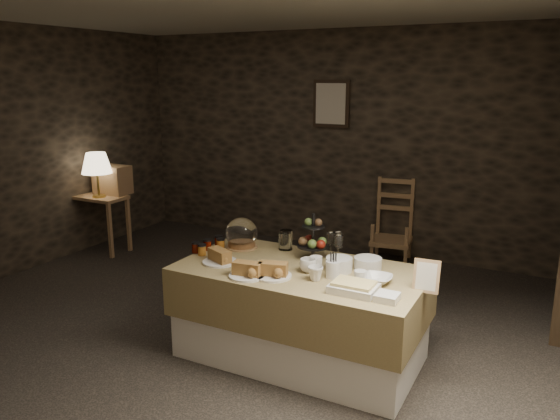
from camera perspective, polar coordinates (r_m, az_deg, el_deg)
The scene contains 27 objects.
ground_plane at distance 4.76m, azimuth -5.08°, elevation -12.00°, with size 5.50×5.00×0.01m, color black.
room_shell at distance 4.31m, azimuth -5.52°, elevation 7.03°, with size 5.52×5.02×2.60m.
buffet_table at distance 4.10m, azimuth 2.14°, elevation -10.05°, with size 1.79×0.95×0.71m.
console_table at distance 6.85m, azimuth -18.29°, elevation 0.36°, with size 0.64×0.36×0.68m.
table_lamp at distance 6.69m, azimuth -18.63°, elevation 4.61°, with size 0.35×0.35×0.52m.
wine_rack at distance 6.88m, azimuth -17.12°, elevation 3.06°, with size 0.42×0.26×0.34m, color #977A4C.
chair at distance 6.37m, azimuth 11.79°, elevation -1.49°, with size 0.49×0.47×0.73m.
framed_picture at distance 6.55m, azimuth 5.37°, elevation 11.00°, with size 0.45×0.04×0.55m.
plate_stack_a at distance 3.94m, azimuth 6.18°, elevation -5.66°, with size 0.19×0.19×0.10m, color silver.
plate_stack_b at distance 4.01m, azimuth 9.16°, elevation -5.52°, with size 0.20×0.20×0.09m, color silver.
cutlery_holder at distance 3.81m, azimuth 5.57°, elevation -6.19°, with size 0.10×0.10×0.12m, color silver.
cup_a at distance 3.91m, azimuth 2.96°, elevation -5.79°, with size 0.12×0.12×0.10m, color silver.
cup_b at distance 3.76m, azimuth 3.71°, elevation -6.63°, with size 0.11×0.11×0.10m, color silver.
mug_c at distance 3.97m, azimuth 3.79°, elevation -5.53°, with size 0.09×0.09×0.10m, color silver.
mug_d at distance 3.74m, azimuth 8.39°, elevation -6.95°, with size 0.08×0.08×0.09m, color silver.
bowl at distance 3.78m, azimuth 10.13°, elevation -7.11°, with size 0.20×0.20×0.05m, color silver.
cake_dome at distance 4.44m, azimuth -4.04°, elevation -2.64°, with size 0.26×0.26×0.26m.
fruit_stand at distance 4.18m, azimuth 3.50°, elevation -3.23°, with size 0.25×0.25×0.35m.
bread_platter_left at distance 4.12m, azimuth -6.31°, elevation -4.98°, with size 0.26×0.26×0.11m.
bread_platter_center at distance 3.83m, azimuth -3.45°, elevation -6.39°, with size 0.26×0.26×0.11m.
bread_platter_right at distance 3.81m, azimuth -0.73°, elevation -6.43°, with size 0.26×0.26×0.11m.
jam_jars at distance 4.41m, azimuth -7.42°, elevation -3.74°, with size 0.18×0.32×0.07m.
tart_dish at distance 3.59m, azimuth 7.71°, elevation -8.00°, with size 0.30×0.22×0.07m.
square_dish at distance 3.50m, azimuth 11.13°, elevation -8.92°, with size 0.14×0.14×0.04m, color silver.
menu_frame at distance 3.71m, azimuth 15.05°, elevation -6.69°, with size 0.17×0.02×0.22m, color #977A4C.
storage_jar_a at distance 4.39m, azimuth 0.66°, elevation -3.14°, with size 0.10×0.10×0.16m, color white.
storage_jar_b at distance 4.39m, azimuth 0.45°, elevation -3.28°, with size 0.09×0.09×0.14m, color white.
Camera 1 is at (2.35, -3.58, 2.07)m, focal length 35.00 mm.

